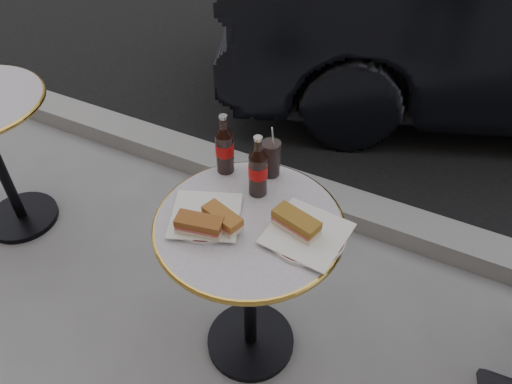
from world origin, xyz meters
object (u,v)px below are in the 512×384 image
at_px(plate_left, 206,217).
at_px(cola_glass, 271,158).
at_px(plate_right, 307,235).
at_px(cola_bottle_right, 258,166).
at_px(cola_bottle_left, 224,144).
at_px(bistro_table, 250,290).

relative_size(plate_left, cola_glass, 1.68).
relative_size(plate_left, plate_right, 0.94).
bearing_deg(cola_bottle_right, cola_bottle_left, 161.15).
bearing_deg(cola_glass, bistro_table, -80.59).
distance_m(plate_right, cola_bottle_left, 0.43).
height_order(plate_left, cola_bottle_right, cola_bottle_right).
relative_size(plate_left, cola_bottle_right, 0.99).
bearing_deg(cola_bottle_left, plate_right, -23.40).
relative_size(bistro_table, cola_bottle_left, 3.15).
distance_m(cola_bottle_right, cola_glass, 0.12).
bearing_deg(cola_bottle_right, plate_left, -116.63).
xyz_separation_m(plate_left, cola_bottle_right, (0.09, 0.19, 0.11)).
distance_m(bistro_table, plate_left, 0.40).
bearing_deg(cola_bottle_left, bistro_table, -44.61).
xyz_separation_m(bistro_table, cola_bottle_right, (-0.04, 0.14, 0.48)).
xyz_separation_m(plate_left, cola_glass, (0.09, 0.30, 0.06)).
xyz_separation_m(bistro_table, cola_glass, (-0.04, 0.24, 0.43)).
height_order(cola_bottle_right, cola_glass, cola_bottle_right).
bearing_deg(cola_bottle_left, cola_bottle_right, -18.85).
bearing_deg(plate_left, bistro_table, 21.18).
bearing_deg(cola_bottle_right, bistro_table, -74.91).
relative_size(bistro_table, cola_bottle_right, 3.14).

